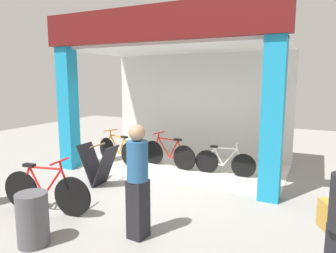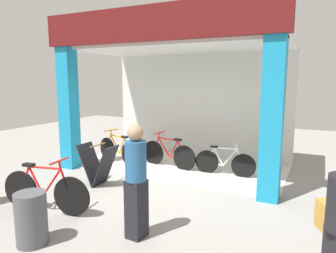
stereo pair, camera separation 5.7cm
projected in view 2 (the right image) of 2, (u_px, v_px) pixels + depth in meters
The scene contains 9 objects.
ground_plane at pixel (155, 181), 7.04m from camera, with size 18.67×18.67×0.00m, color gray.
shop_facade at pixel (181, 89), 7.99m from camera, with size 5.53×3.04×3.77m.
bicycle_inside_0 at pixel (118, 150), 8.48m from camera, with size 1.56×0.56×0.89m.
bicycle_inside_1 at pixel (225, 162), 7.39m from camera, with size 1.45×0.40×0.80m.
bicycle_inside_2 at pixel (168, 154), 8.06m from camera, with size 1.62×0.45×0.90m.
bicycle_parked_0 at pixel (45, 191), 5.36m from camera, with size 1.72×0.47×0.95m.
sandwich_board_sign at pixel (98, 165), 6.73m from camera, with size 0.79×0.49×0.90m.
pedestrian_2 at pixel (136, 181), 4.43m from camera, with size 0.33×0.33×1.66m.
trash_bin at pixel (31, 219), 4.31m from camera, with size 0.43×0.43×0.75m, color #4C4C51.
Camera 2 is at (3.30, -5.92, 2.30)m, focal length 33.35 mm.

